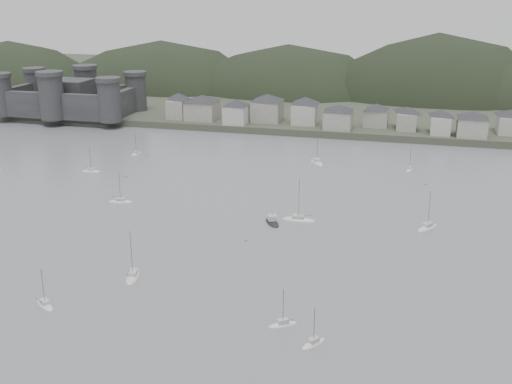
# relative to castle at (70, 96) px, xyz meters

# --- Properties ---
(ground) EXTENTS (900.00, 900.00, 0.00)m
(ground) POSITION_rel_castle_xyz_m (120.00, -179.80, -10.96)
(ground) COLOR slate
(ground) RESTS_ON ground
(far_shore_land) EXTENTS (900.00, 250.00, 3.00)m
(far_shore_land) POSITION_rel_castle_xyz_m (120.00, 115.20, -9.46)
(far_shore_land) COLOR #383D2D
(far_shore_land) RESTS_ON ground
(forested_ridge) EXTENTS (851.55, 103.94, 102.57)m
(forested_ridge) POSITION_rel_castle_xyz_m (124.83, 89.60, -22.25)
(forested_ridge) COLOR black
(forested_ridge) RESTS_ON ground
(castle) EXTENTS (66.00, 43.00, 20.00)m
(castle) POSITION_rel_castle_xyz_m (0.00, 0.00, 0.00)
(castle) COLOR #2E2E30
(castle) RESTS_ON far_shore_land
(waterfront_town) EXTENTS (451.48, 28.46, 12.92)m
(waterfront_town) POSITION_rel_castle_xyz_m (170.59, 3.54, -2.30)
(waterfront_town) COLOR gray
(waterfront_town) RESTS_ON far_shore_land
(sailboat_lead) EXTENTS (6.06, 4.84, 8.21)m
(sailboat_lead) POSITION_rel_castle_xyz_m (141.23, -165.51, -10.78)
(sailboat_lead) COLOR silver
(sailboat_lead) RESTS_ON ground
(moored_fleet) EXTENTS (258.52, 159.93, 13.25)m
(moored_fleet) POSITION_rel_castle_xyz_m (111.51, -115.10, -10.79)
(moored_fleet) COLOR silver
(moored_fleet) RESTS_ON ground
(motor_launch_far) EXTENTS (6.55, 8.51, 3.94)m
(motor_launch_far) POSITION_rel_castle_xyz_m (126.65, -112.51, -10.68)
(motor_launch_far) COLOR black
(motor_launch_far) RESTS_ON ground
(mooring_buoys) EXTENTS (139.99, 142.93, 0.70)m
(mooring_buoys) POSITION_rel_castle_xyz_m (97.85, -115.50, -10.81)
(mooring_buoys) COLOR #B6803C
(mooring_buoys) RESTS_ON ground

